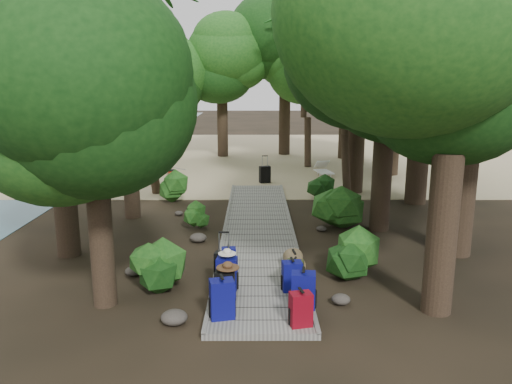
{
  "coord_description": "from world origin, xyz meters",
  "views": [
    {
      "loc": [
        -0.11,
        -12.56,
        4.24
      ],
      "look_at": [
        -0.06,
        1.89,
        1.0
      ],
      "focal_mm": 35.0,
      "sensor_mm": 36.0,
      "label": 1
    }
  ],
  "objects_px": {
    "backpack_left_d": "(229,256)",
    "sun_lounger": "(324,169)",
    "backpack_left_b": "(225,284)",
    "suitcase_on_boardwalk": "(224,266)",
    "backpack_left_c": "(227,272)",
    "backpack_right_a": "(301,307)",
    "backpack_right_d": "(295,270)",
    "duffel_right_khaki": "(294,261)",
    "lone_suitcase_on_sand": "(265,174)",
    "kayak": "(172,171)",
    "backpack_right_b": "(303,289)",
    "backpack_left_a": "(222,297)",
    "backpack_right_c": "(292,275)"
  },
  "relations": [
    {
      "from": "backpack_left_a",
      "to": "backpack_right_b",
      "type": "height_order",
      "value": "backpack_left_a"
    },
    {
      "from": "duffel_right_khaki",
      "to": "lone_suitcase_on_sand",
      "type": "bearing_deg",
      "value": 85.87
    },
    {
      "from": "backpack_left_a",
      "to": "backpack_right_a",
      "type": "relative_size",
      "value": 1.2
    },
    {
      "from": "backpack_left_b",
      "to": "backpack_right_c",
      "type": "relative_size",
      "value": 1.0
    },
    {
      "from": "backpack_left_c",
      "to": "backpack_right_b",
      "type": "distance_m",
      "value": 1.69
    },
    {
      "from": "backpack_right_c",
      "to": "lone_suitcase_on_sand",
      "type": "height_order",
      "value": "backpack_right_c"
    },
    {
      "from": "backpack_right_a",
      "to": "backpack_right_c",
      "type": "height_order",
      "value": "backpack_right_c"
    },
    {
      "from": "backpack_left_b",
      "to": "duffel_right_khaki",
      "type": "bearing_deg",
      "value": 49.9
    },
    {
      "from": "suitcase_on_boardwalk",
      "to": "backpack_right_a",
      "type": "bearing_deg",
      "value": -44.03
    },
    {
      "from": "backpack_left_b",
      "to": "duffel_right_khaki",
      "type": "xyz_separation_m",
      "value": [
        1.44,
        1.58,
        -0.13
      ]
    },
    {
      "from": "backpack_left_a",
      "to": "backpack_right_c",
      "type": "xyz_separation_m",
      "value": [
        1.32,
        1.19,
        -0.06
      ]
    },
    {
      "from": "backpack_left_b",
      "to": "backpack_right_b",
      "type": "xyz_separation_m",
      "value": [
        1.46,
        -0.34,
        0.06
      ]
    },
    {
      "from": "kayak",
      "to": "lone_suitcase_on_sand",
      "type": "bearing_deg",
      "value": -44.71
    },
    {
      "from": "suitcase_on_boardwalk",
      "to": "lone_suitcase_on_sand",
      "type": "distance_m",
      "value": 10.82
    },
    {
      "from": "backpack_right_d",
      "to": "duffel_right_khaki",
      "type": "height_order",
      "value": "backpack_right_d"
    },
    {
      "from": "backpack_right_c",
      "to": "lone_suitcase_on_sand",
      "type": "distance_m",
      "value": 11.29
    },
    {
      "from": "lone_suitcase_on_sand",
      "to": "backpack_left_c",
      "type": "bearing_deg",
      "value": -114.28
    },
    {
      "from": "backpack_right_a",
      "to": "suitcase_on_boardwalk",
      "type": "relative_size",
      "value": 1.07
    },
    {
      "from": "backpack_left_d",
      "to": "sun_lounger",
      "type": "bearing_deg",
      "value": 67.29
    },
    {
      "from": "backpack_left_b",
      "to": "lone_suitcase_on_sand",
      "type": "xyz_separation_m",
      "value": [
        1.0,
        11.79,
        -0.08
      ]
    },
    {
      "from": "lone_suitcase_on_sand",
      "to": "kayak",
      "type": "relative_size",
      "value": 0.24
    },
    {
      "from": "backpack_right_b",
      "to": "sun_lounger",
      "type": "xyz_separation_m",
      "value": [
        2.25,
        13.68,
        -0.19
      ]
    },
    {
      "from": "duffel_right_khaki",
      "to": "lone_suitcase_on_sand",
      "type": "relative_size",
      "value": 0.87
    },
    {
      "from": "backpack_right_b",
      "to": "kayak",
      "type": "xyz_separation_m",
      "value": [
        -4.69,
        13.98,
        -0.34
      ]
    },
    {
      "from": "backpack_right_d",
      "to": "lone_suitcase_on_sand",
      "type": "distance_m",
      "value": 10.91
    },
    {
      "from": "backpack_right_d",
      "to": "kayak",
      "type": "xyz_separation_m",
      "value": [
        -4.63,
        12.75,
        -0.22
      ]
    },
    {
      "from": "sun_lounger",
      "to": "backpack_left_a",
      "type": "bearing_deg",
      "value": -115.22
    },
    {
      "from": "backpack_left_b",
      "to": "lone_suitcase_on_sand",
      "type": "height_order",
      "value": "backpack_left_b"
    },
    {
      "from": "backpack_left_a",
      "to": "backpack_left_c",
      "type": "bearing_deg",
      "value": 76.22
    },
    {
      "from": "backpack_right_a",
      "to": "sun_lounger",
      "type": "height_order",
      "value": "backpack_right_a"
    },
    {
      "from": "backpack_left_c",
      "to": "backpack_right_a",
      "type": "xyz_separation_m",
      "value": [
        1.34,
        -1.51,
        -0.04
      ]
    },
    {
      "from": "backpack_left_d",
      "to": "suitcase_on_boardwalk",
      "type": "height_order",
      "value": "suitcase_on_boardwalk"
    },
    {
      "from": "backpack_left_a",
      "to": "backpack_right_c",
      "type": "height_order",
      "value": "backpack_left_a"
    },
    {
      "from": "backpack_left_d",
      "to": "backpack_right_d",
      "type": "distance_m",
      "value": 1.69
    },
    {
      "from": "kayak",
      "to": "backpack_left_b",
      "type": "bearing_deg",
      "value": -97.77
    },
    {
      "from": "duffel_right_khaki",
      "to": "sun_lounger",
      "type": "height_order",
      "value": "sun_lounger"
    },
    {
      "from": "backpack_left_b",
      "to": "backpack_right_b",
      "type": "height_order",
      "value": "backpack_right_b"
    },
    {
      "from": "suitcase_on_boardwalk",
      "to": "backpack_right_b",
      "type": "bearing_deg",
      "value": -31.28
    },
    {
      "from": "backpack_right_b",
      "to": "duffel_right_khaki",
      "type": "bearing_deg",
      "value": 96.29
    },
    {
      "from": "backpack_right_d",
      "to": "duffel_right_khaki",
      "type": "distance_m",
      "value": 0.7
    },
    {
      "from": "backpack_left_b",
      "to": "suitcase_on_boardwalk",
      "type": "height_order",
      "value": "backpack_left_b"
    },
    {
      "from": "backpack_left_d",
      "to": "backpack_right_b",
      "type": "distance_m",
      "value": 2.61
    },
    {
      "from": "kayak",
      "to": "backpack_right_d",
      "type": "bearing_deg",
      "value": -91.16
    },
    {
      "from": "backpack_right_a",
      "to": "duffel_right_khaki",
      "type": "distance_m",
      "value": 2.56
    },
    {
      "from": "backpack_left_a",
      "to": "suitcase_on_boardwalk",
      "type": "bearing_deg",
      "value": 79.27
    },
    {
      "from": "backpack_left_d",
      "to": "backpack_right_c",
      "type": "distance_m",
      "value": 1.87
    },
    {
      "from": "sun_lounger",
      "to": "backpack_right_a",
      "type": "bearing_deg",
      "value": -109.71
    },
    {
      "from": "backpack_left_c",
      "to": "duffel_right_khaki",
      "type": "height_order",
      "value": "backpack_left_c"
    },
    {
      "from": "backpack_left_c",
      "to": "duffel_right_khaki",
      "type": "xyz_separation_m",
      "value": [
        1.43,
        1.05,
        -0.17
      ]
    },
    {
      "from": "lone_suitcase_on_sand",
      "to": "duffel_right_khaki",
      "type": "bearing_deg",
      "value": -106.79
    }
  ]
}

